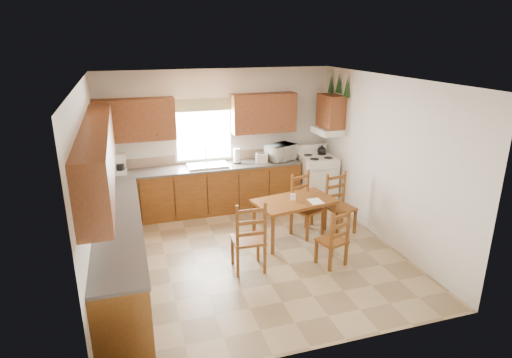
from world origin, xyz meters
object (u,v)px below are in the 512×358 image
object	(u,v)px
chair_far_right	(341,204)
chair_near_right	(332,237)
chair_far_left	(308,205)
stove	(317,181)
chair_near_left	(248,235)
dining_table	(294,219)
microwave	(281,152)

from	to	relation	value
chair_far_right	chair_near_right	bearing A→B (deg)	-134.62
chair_near_right	chair_far_right	world-z (taller)	chair_far_right
chair_near_right	chair_far_left	world-z (taller)	chair_far_left
stove	chair_near_left	distance (m)	2.92
dining_table	chair_near_right	distance (m)	1.00
chair_near_left	chair_far_left	bearing A→B (deg)	-145.26
stove	chair_near_right	bearing A→B (deg)	-107.21
chair_near_left	chair_near_right	bearing A→B (deg)	171.45
dining_table	chair_near_right	xyz separation A→B (m)	(0.21, -0.97, 0.10)
chair_near_left	chair_far_left	distance (m)	1.52
chair_near_left	chair_near_right	size ratio (longest dim) A/B	1.20
dining_table	chair_far_right	size ratio (longest dim) A/B	1.27
chair_near_right	chair_near_left	bearing A→B (deg)	-27.99
microwave	chair_near_left	bearing A→B (deg)	-144.87
stove	chair_far_right	xyz separation A→B (m)	(-0.18, -1.34, 0.03)
chair_near_right	chair_far_left	xyz separation A→B (m)	(0.07, 1.05, 0.08)
microwave	chair_far_right	distance (m)	1.77
chair_far_left	chair_far_right	size ratio (longest dim) A/B	1.04
chair_near_right	chair_far_right	distance (m)	1.18
dining_table	chair_near_left	xyz separation A→B (m)	(-1.01, -0.72, 0.19)
chair_near_left	chair_far_right	bearing A→B (deg)	-156.07
stove	dining_table	size ratio (longest dim) A/B	0.75
dining_table	chair_far_left	xyz separation A→B (m)	(0.28, 0.08, 0.19)
chair_near_left	chair_near_right	xyz separation A→B (m)	(1.22, -0.24, -0.09)
stove	chair_far_left	distance (m)	1.48
chair_near_right	chair_far_right	bearing A→B (deg)	-140.90
microwave	chair_far_left	world-z (taller)	microwave
chair_near_right	stove	bearing A→B (deg)	-126.61
chair_far_left	chair_near_right	bearing A→B (deg)	-118.27
microwave	dining_table	world-z (taller)	microwave
microwave	chair_far_right	bearing A→B (deg)	-96.31
chair_near_left	chair_far_right	size ratio (longest dim) A/B	1.05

